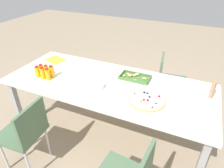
% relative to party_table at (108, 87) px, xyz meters
% --- Properties ---
extents(ground_plane, '(12.00, 12.00, 0.00)m').
position_rel_party_table_xyz_m(ground_plane, '(0.00, 0.00, -0.70)').
color(ground_plane, gray).
extents(party_table, '(2.39, 0.96, 0.76)m').
position_rel_party_table_xyz_m(party_table, '(0.00, 0.00, 0.00)').
color(party_table, silver).
rests_on(party_table, ground_plane).
extents(chair_far_right, '(0.45, 0.45, 0.83)m').
position_rel_party_table_xyz_m(chair_far_right, '(0.57, 0.85, -0.20)').
color(chair_far_right, '#4C6B4C').
rests_on(chair_far_right, ground_plane).
extents(chair_near_left, '(0.42, 0.42, 0.83)m').
position_rel_party_table_xyz_m(chair_near_left, '(-0.54, -0.80, -0.20)').
color(chair_near_left, '#4C6B4C').
rests_on(chair_near_left, ground_plane).
extents(juice_bottle_0, '(0.06, 0.06, 0.14)m').
position_rel_party_table_xyz_m(juice_bottle_0, '(-0.82, -0.22, 0.13)').
color(juice_bottle_0, '#F9AF14').
rests_on(juice_bottle_0, party_table).
extents(juice_bottle_1, '(0.06, 0.06, 0.15)m').
position_rel_party_table_xyz_m(juice_bottle_1, '(-0.74, -0.23, 0.13)').
color(juice_bottle_1, '#F9AB14').
rests_on(juice_bottle_1, party_table).
extents(juice_bottle_2, '(0.05, 0.05, 0.15)m').
position_rel_party_table_xyz_m(juice_bottle_2, '(-0.66, -0.23, 0.13)').
color(juice_bottle_2, '#F9AC14').
rests_on(juice_bottle_2, party_table).
extents(juice_bottle_3, '(0.06, 0.06, 0.14)m').
position_rel_party_table_xyz_m(juice_bottle_3, '(-0.82, -0.16, 0.12)').
color(juice_bottle_3, '#F9AE14').
rests_on(juice_bottle_3, party_table).
extents(juice_bottle_4, '(0.05, 0.05, 0.14)m').
position_rel_party_table_xyz_m(juice_bottle_4, '(-0.74, -0.15, 0.13)').
color(juice_bottle_4, '#FAAE14').
rests_on(juice_bottle_4, party_table).
extents(juice_bottle_5, '(0.06, 0.06, 0.15)m').
position_rel_party_table_xyz_m(juice_bottle_5, '(-0.67, -0.15, 0.13)').
color(juice_bottle_5, '#F9AC14').
rests_on(juice_bottle_5, party_table).
extents(fruit_pizza, '(0.37, 0.37, 0.05)m').
position_rel_party_table_xyz_m(fruit_pizza, '(0.51, -0.16, 0.07)').
color(fruit_pizza, tan).
rests_on(fruit_pizza, party_table).
extents(snack_tray, '(0.36, 0.20, 0.04)m').
position_rel_party_table_xyz_m(snack_tray, '(0.26, 0.22, 0.07)').
color(snack_tray, '#477238').
rests_on(snack_tray, party_table).
extents(plate_stack, '(0.21, 0.21, 0.04)m').
position_rel_party_table_xyz_m(plate_stack, '(-0.08, -0.14, 0.08)').
color(plate_stack, silver).
rests_on(plate_stack, party_table).
extents(napkin_stack, '(0.15, 0.15, 0.01)m').
position_rel_party_table_xyz_m(napkin_stack, '(-0.05, 0.24, 0.06)').
color(napkin_stack, white).
rests_on(napkin_stack, party_table).
extents(cardboard_tube, '(0.04, 0.04, 0.19)m').
position_rel_party_table_xyz_m(cardboard_tube, '(1.09, 0.17, 0.15)').
color(cardboard_tube, '#9E7A56').
rests_on(cardboard_tube, party_table).
extents(paper_folder, '(0.29, 0.25, 0.01)m').
position_rel_party_table_xyz_m(paper_folder, '(-0.94, 0.26, 0.06)').
color(paper_folder, yellow).
rests_on(paper_folder, party_table).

